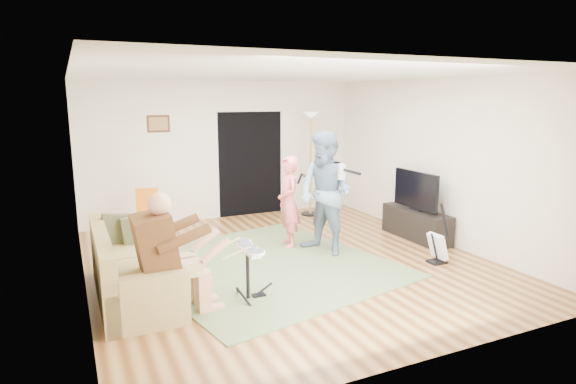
{
  "coord_description": "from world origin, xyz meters",
  "views": [
    {
      "loc": [
        -2.84,
        -6.13,
        2.37
      ],
      "look_at": [
        0.14,
        0.3,
        0.98
      ],
      "focal_mm": 30.0,
      "sensor_mm": 36.0,
      "label": 1
    }
  ],
  "objects_px": {
    "singer": "(289,202)",
    "guitarist": "(326,194)",
    "drum_kit": "(248,275)",
    "television": "(416,190)",
    "torchiere_lamp": "(311,145)",
    "sofa": "(127,276)",
    "dining_chair": "(148,224)",
    "guitar_spare": "(438,246)",
    "tv_cabinet": "(416,224)"
  },
  "relations": [
    {
      "from": "singer",
      "to": "guitarist",
      "type": "height_order",
      "value": "guitarist"
    },
    {
      "from": "singer",
      "to": "torchiere_lamp",
      "type": "bearing_deg",
      "value": 151.77
    },
    {
      "from": "drum_kit",
      "to": "guitar_spare",
      "type": "xyz_separation_m",
      "value": [
        2.95,
        0.05,
        -0.04
      ]
    },
    {
      "from": "singer",
      "to": "television",
      "type": "bearing_deg",
      "value": 84.86
    },
    {
      "from": "drum_kit",
      "to": "guitarist",
      "type": "xyz_separation_m",
      "value": [
        1.69,
        1.14,
        0.64
      ]
    },
    {
      "from": "singer",
      "to": "television",
      "type": "height_order",
      "value": "singer"
    },
    {
      "from": "singer",
      "to": "guitarist",
      "type": "xyz_separation_m",
      "value": [
        0.36,
        -0.56,
        0.21
      ]
    },
    {
      "from": "sofa",
      "to": "drum_kit",
      "type": "height_order",
      "value": "sofa"
    },
    {
      "from": "guitarist",
      "to": "torchiere_lamp",
      "type": "xyz_separation_m",
      "value": [
        0.95,
        2.32,
        0.49
      ]
    },
    {
      "from": "drum_kit",
      "to": "guitarist",
      "type": "distance_m",
      "value": 2.14
    },
    {
      "from": "tv_cabinet",
      "to": "singer",
      "type": "bearing_deg",
      "value": 166.69
    },
    {
      "from": "guitar_spare",
      "to": "sofa",
      "type": "bearing_deg",
      "value": 171.95
    },
    {
      "from": "torchiere_lamp",
      "to": "sofa",
      "type": "bearing_deg",
      "value": -144.44
    },
    {
      "from": "torchiere_lamp",
      "to": "television",
      "type": "height_order",
      "value": "torchiere_lamp"
    },
    {
      "from": "singer",
      "to": "sofa",
      "type": "bearing_deg",
      "value": -59.68
    },
    {
      "from": "guitar_spare",
      "to": "dining_chair",
      "type": "distance_m",
      "value": 4.63
    },
    {
      "from": "singer",
      "to": "guitarist",
      "type": "bearing_deg",
      "value": 41.26
    },
    {
      "from": "torchiere_lamp",
      "to": "dining_chair",
      "type": "bearing_deg",
      "value": -170.17
    },
    {
      "from": "drum_kit",
      "to": "dining_chair",
      "type": "distance_m",
      "value": 2.97
    },
    {
      "from": "sofa",
      "to": "guitar_spare",
      "type": "bearing_deg",
      "value": -8.05
    },
    {
      "from": "sofa",
      "to": "singer",
      "type": "bearing_deg",
      "value": 21.85
    },
    {
      "from": "sofa",
      "to": "drum_kit",
      "type": "distance_m",
      "value": 1.45
    },
    {
      "from": "sofa",
      "to": "torchiere_lamp",
      "type": "xyz_separation_m",
      "value": [
        3.93,
        2.81,
        1.16
      ]
    },
    {
      "from": "singer",
      "to": "guitarist",
      "type": "distance_m",
      "value": 0.7
    },
    {
      "from": "guitar_spare",
      "to": "dining_chair",
      "type": "relative_size",
      "value": 1.0
    },
    {
      "from": "guitar_spare",
      "to": "television",
      "type": "bearing_deg",
      "value": 66.47
    },
    {
      "from": "singer",
      "to": "dining_chair",
      "type": "relative_size",
      "value": 1.65
    },
    {
      "from": "singer",
      "to": "tv_cabinet",
      "type": "xyz_separation_m",
      "value": [
        2.17,
        -0.51,
        -0.49
      ]
    },
    {
      "from": "guitarist",
      "to": "torchiere_lamp",
      "type": "height_order",
      "value": "torchiere_lamp"
    },
    {
      "from": "dining_chair",
      "to": "tv_cabinet",
      "type": "xyz_separation_m",
      "value": [
        4.2,
        -1.7,
        -0.07
      ]
    },
    {
      "from": "drum_kit",
      "to": "television",
      "type": "height_order",
      "value": "television"
    },
    {
      "from": "guitar_spare",
      "to": "television",
      "type": "distance_m",
      "value": 1.38
    },
    {
      "from": "guitarist",
      "to": "torchiere_lamp",
      "type": "relative_size",
      "value": 0.9
    },
    {
      "from": "guitar_spare",
      "to": "guitarist",
      "type": "bearing_deg",
      "value": 139.25
    },
    {
      "from": "torchiere_lamp",
      "to": "dining_chair",
      "type": "relative_size",
      "value": 2.34
    },
    {
      "from": "drum_kit",
      "to": "dining_chair",
      "type": "height_order",
      "value": "dining_chair"
    },
    {
      "from": "dining_chair",
      "to": "tv_cabinet",
      "type": "height_order",
      "value": "dining_chair"
    },
    {
      "from": "drum_kit",
      "to": "singer",
      "type": "distance_m",
      "value": 2.2
    },
    {
      "from": "guitar_spare",
      "to": "dining_chair",
      "type": "xyz_separation_m",
      "value": [
        -3.66,
        2.83,
        0.06
      ]
    },
    {
      "from": "dining_chair",
      "to": "television",
      "type": "height_order",
      "value": "television"
    },
    {
      "from": "guitar_spare",
      "to": "torchiere_lamp",
      "type": "xyz_separation_m",
      "value": [
        -0.32,
        3.41,
        1.18
      ]
    },
    {
      "from": "guitar_spare",
      "to": "tv_cabinet",
      "type": "bearing_deg",
      "value": 64.39
    },
    {
      "from": "sofa",
      "to": "singer",
      "type": "height_order",
      "value": "singer"
    },
    {
      "from": "singer",
      "to": "dining_chair",
      "type": "bearing_deg",
      "value": -111.75
    },
    {
      "from": "torchiere_lamp",
      "to": "television",
      "type": "distance_m",
      "value": 2.48
    },
    {
      "from": "drum_kit",
      "to": "guitar_spare",
      "type": "height_order",
      "value": "guitar_spare"
    },
    {
      "from": "television",
      "to": "tv_cabinet",
      "type": "bearing_deg",
      "value": 0.0
    },
    {
      "from": "dining_chair",
      "to": "torchiere_lamp",
      "type": "bearing_deg",
      "value": 19.69
    },
    {
      "from": "torchiere_lamp",
      "to": "tv_cabinet",
      "type": "height_order",
      "value": "torchiere_lamp"
    },
    {
      "from": "sofa",
      "to": "drum_kit",
      "type": "relative_size",
      "value": 3.04
    }
  ]
}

